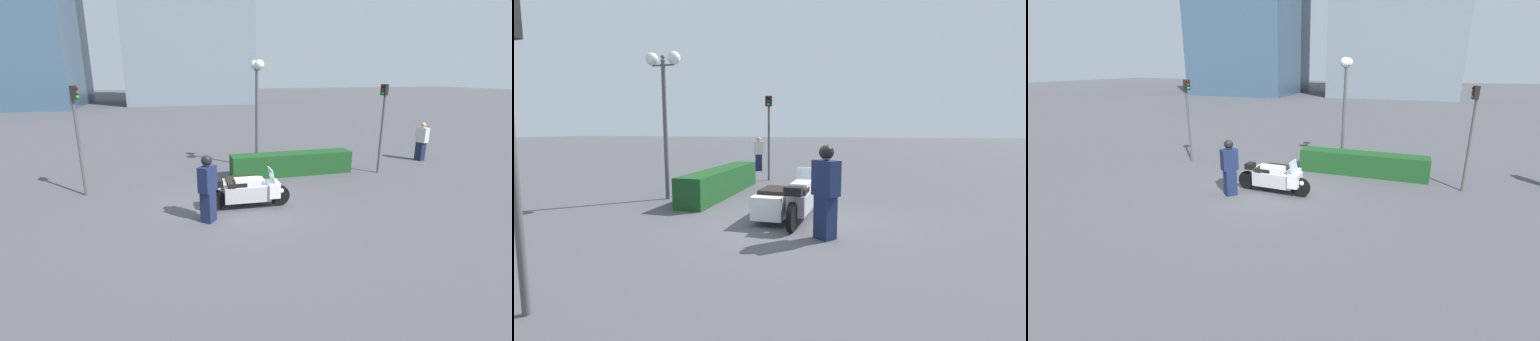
% 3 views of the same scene
% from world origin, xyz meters
% --- Properties ---
extents(ground_plane, '(160.00, 160.00, 0.00)m').
position_xyz_m(ground_plane, '(0.00, 0.00, 0.00)').
color(ground_plane, '#4C4C51').
extents(police_motorcycle, '(2.49, 1.27, 1.14)m').
position_xyz_m(police_motorcycle, '(0.47, 0.19, 0.45)').
color(police_motorcycle, black).
rests_on(police_motorcycle, ground).
extents(officer_rider, '(0.53, 0.56, 1.78)m').
position_xyz_m(officer_rider, '(-0.76, -0.80, 0.94)').
color(officer_rider, '#192347').
rests_on(officer_rider, ground).
extents(hedge_bush_curbside, '(4.67, 0.78, 0.83)m').
position_xyz_m(hedge_bush_curbside, '(2.84, 2.78, 0.42)').
color(hedge_bush_curbside, '#19471E').
rests_on(hedge_bush_curbside, ground).
extents(twin_lamp_post, '(0.37, 1.07, 4.23)m').
position_xyz_m(twin_lamp_post, '(1.82, 4.09, 3.31)').
color(twin_lamp_post, '#4C4C51').
rests_on(twin_lamp_post, ground).
extents(traffic_light_near, '(0.22, 0.28, 3.36)m').
position_xyz_m(traffic_light_near, '(6.15, 2.13, 2.21)').
color(traffic_light_near, '#4C4C4C').
rests_on(traffic_light_near, ground).
extents(traffic_light_far, '(0.23, 0.27, 3.39)m').
position_xyz_m(traffic_light_far, '(-4.26, 2.17, 2.23)').
color(traffic_light_far, '#4C4C4C').
rests_on(traffic_light_far, ground).
extents(office_building_side, '(13.26, 13.51, 24.08)m').
position_xyz_m(office_building_side, '(-17.83, 36.91, 12.04)').
color(office_building_side, '#3D5670').
rests_on(office_building_side, ground).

